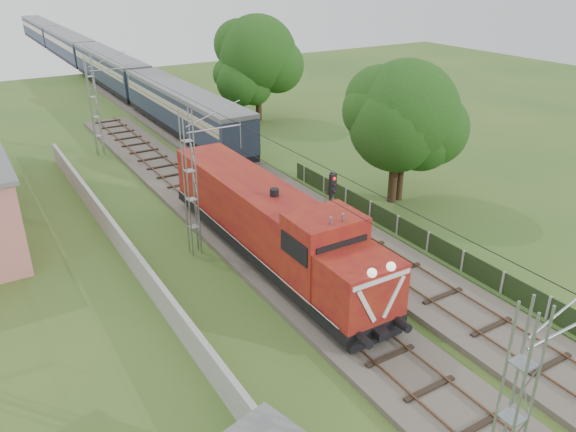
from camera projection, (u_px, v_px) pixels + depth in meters
ground at (379, 354)px, 22.94m from camera, size 140.00×140.00×0.00m
track_main at (290, 275)px, 28.30m from camera, size 4.20×70.00×0.45m
track_side at (255, 179)px, 40.76m from camera, size 4.20×80.00×0.45m
catenary at (191, 184)px, 29.18m from camera, size 3.31×70.00×8.00m
boundary_wall at (132, 257)px, 28.88m from camera, size 0.25×40.00×1.50m
fence at (463, 261)px, 28.80m from camera, size 0.12×32.00×1.20m
locomotive at (270, 223)px, 28.93m from camera, size 3.14×17.95×4.56m
coach_rake at (87, 55)px, 78.12m from camera, size 3.18×94.92×3.68m
signal_post at (331, 202)px, 28.66m from camera, size 0.55×0.43×4.99m
tree_a at (399, 124)px, 35.29m from camera, size 6.51×6.20×8.44m
tree_b at (407, 115)px, 35.42m from camera, size 7.14×6.80×9.25m
tree_c at (242, 81)px, 53.67m from camera, size 5.09×4.85×6.60m
tree_d at (259, 55)px, 53.78m from camera, size 7.84×7.46×10.16m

